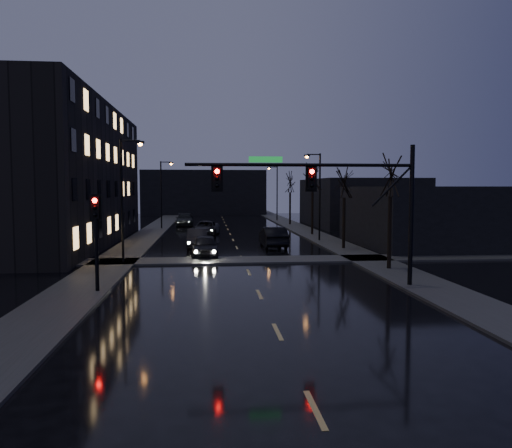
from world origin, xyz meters
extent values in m
plane|color=black|center=(0.00, 0.00, 0.00)|extent=(160.00, 160.00, 0.00)
cube|color=#2D2D2B|center=(-8.50, 35.00, 0.06)|extent=(3.00, 140.00, 0.12)
cube|color=#2D2D2B|center=(8.50, 35.00, 0.06)|extent=(3.00, 140.00, 0.12)
cube|color=#2D2D2B|center=(0.00, 18.50, 0.06)|extent=(40.00, 3.00, 0.12)
cube|color=black|center=(-16.50, 30.00, 6.00)|extent=(12.00, 30.00, 12.00)
cube|color=black|center=(15.50, 26.00, 2.50)|extent=(10.00, 14.00, 5.00)
cube|color=black|center=(17.00, 48.00, 3.00)|extent=(12.00, 18.00, 6.00)
cube|color=black|center=(-3.00, 78.00, 4.00)|extent=(22.00, 10.00, 8.00)
cylinder|color=black|center=(7.60, 9.00, 3.50)|extent=(0.22, 0.22, 7.00)
cylinder|color=black|center=(2.10, 9.00, 6.00)|extent=(11.00, 0.16, 0.16)
cylinder|color=black|center=(6.60, 9.00, 5.00)|extent=(2.05, 0.10, 2.05)
cube|color=#0C591E|center=(0.40, 9.00, 6.25)|extent=(1.60, 0.04, 0.28)
cube|color=black|center=(-1.90, 9.00, 5.35)|extent=(0.35, 0.28, 1.05)
sphere|color=#FF0705|center=(-1.90, 8.84, 5.68)|extent=(0.22, 0.22, 0.22)
cube|color=black|center=(2.60, 9.00, 5.35)|extent=(0.35, 0.28, 1.05)
sphere|color=#FF0705|center=(2.60, 8.84, 5.68)|extent=(0.22, 0.22, 0.22)
cylinder|color=black|center=(-7.50, 9.00, 2.20)|extent=(0.18, 0.18, 4.40)
cube|color=black|center=(-7.50, 9.00, 4.00)|extent=(0.35, 0.28, 1.05)
sphere|color=#FF0705|center=(-7.50, 8.84, 4.33)|extent=(0.22, 0.22, 0.22)
cylinder|color=black|center=(8.40, 14.00, 2.20)|extent=(0.24, 0.24, 4.40)
cylinder|color=black|center=(8.40, 24.00, 2.06)|extent=(0.24, 0.24, 4.12)
cylinder|color=black|center=(8.40, 36.00, 2.34)|extent=(0.24, 0.24, 4.68)
cylinder|color=black|center=(8.40, 50.00, 2.15)|extent=(0.24, 0.24, 4.29)
cylinder|color=black|center=(-7.80, 18.00, 4.00)|extent=(0.16, 0.16, 8.00)
cylinder|color=black|center=(-7.20, 18.00, 7.90)|extent=(1.20, 0.10, 0.10)
cube|color=black|center=(-6.60, 18.00, 7.80)|extent=(0.50, 0.25, 0.15)
sphere|color=orange|center=(-6.60, 18.00, 7.70)|extent=(0.28, 0.28, 0.28)
cylinder|color=black|center=(-7.80, 45.00, 4.00)|extent=(0.16, 0.16, 8.00)
cylinder|color=black|center=(-7.20, 45.00, 7.90)|extent=(1.20, 0.10, 0.10)
cube|color=black|center=(-6.60, 45.00, 7.80)|extent=(0.50, 0.25, 0.15)
sphere|color=orange|center=(-6.60, 45.00, 7.70)|extent=(0.28, 0.28, 0.28)
cylinder|color=black|center=(7.80, 30.00, 4.00)|extent=(0.16, 0.16, 8.00)
cylinder|color=black|center=(7.20, 30.00, 7.90)|extent=(1.20, 0.10, 0.10)
cube|color=black|center=(6.60, 30.00, 7.80)|extent=(0.50, 0.25, 0.15)
sphere|color=orange|center=(6.60, 30.00, 7.70)|extent=(0.28, 0.28, 0.28)
cylinder|color=black|center=(7.80, 58.00, 4.00)|extent=(0.16, 0.16, 8.00)
cylinder|color=black|center=(7.20, 58.00, 7.90)|extent=(1.20, 0.10, 0.10)
cube|color=black|center=(6.60, 58.00, 7.80)|extent=(0.50, 0.25, 0.15)
sphere|color=orange|center=(6.60, 58.00, 7.70)|extent=(0.28, 0.28, 0.28)
imported|color=black|center=(-2.55, 20.79, 0.78)|extent=(1.88, 4.59, 1.56)
imported|color=black|center=(-3.21, 26.17, 0.76)|extent=(1.64, 4.65, 1.53)
imported|color=black|center=(-2.57, 36.79, 0.74)|extent=(3.13, 5.62, 1.49)
imported|color=black|center=(-5.34, 50.34, 0.79)|extent=(2.32, 5.48, 1.58)
imported|color=black|center=(3.01, 26.04, 0.85)|extent=(1.93, 5.19, 1.69)
camera|label=1|loc=(-2.34, -14.58, 4.93)|focal=35.00mm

